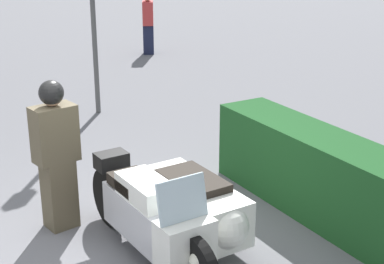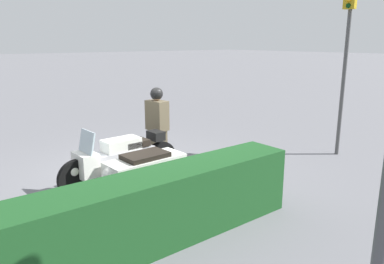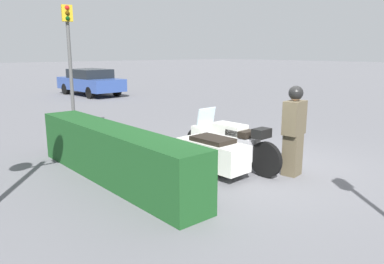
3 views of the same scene
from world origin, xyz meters
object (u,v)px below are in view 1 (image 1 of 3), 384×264
Objects in this scene: police_motorcycle at (178,212)px; pedestrian_bystander at (148,24)px; officer_rider at (56,152)px; hedge_bush_curbside at (367,199)px.

pedestrian_bystander is at bearing 152.83° from police_motorcycle.
hedge_bush_curbside is at bearing -134.96° from officer_rider.
police_motorcycle is 1.45× the size of officer_rider.
officer_rider reaches higher than police_motorcycle.
officer_rider is at bearing -145.80° from police_motorcycle.
officer_rider is 0.36× the size of hedge_bush_curbside.
pedestrian_bystander is (-10.20, 2.41, 0.31)m from hedge_bush_curbside.
police_motorcycle reaches higher than hedge_bush_curbside.
hedge_bush_curbside is at bearing 104.31° from pedestrian_bystander.
officer_rider is 3.45m from hedge_bush_curbside.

